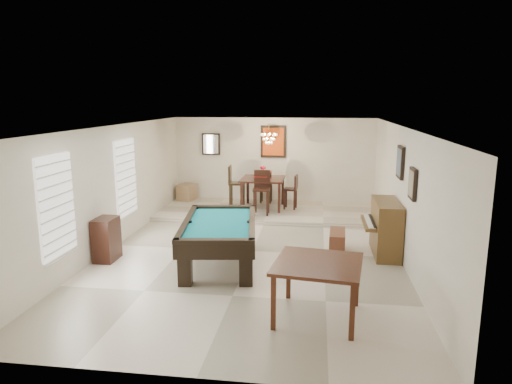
% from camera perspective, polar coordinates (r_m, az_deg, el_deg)
% --- Properties ---
extents(ground_plane, '(6.00, 9.00, 0.02)m').
position_cam_1_polar(ground_plane, '(9.68, -0.48, -7.45)').
color(ground_plane, beige).
extents(wall_back, '(6.00, 0.04, 2.60)m').
position_cam_1_polar(wall_back, '(13.75, 2.18, 3.84)').
color(wall_back, silver).
rests_on(wall_back, ground_plane).
extents(wall_front, '(6.00, 0.04, 2.60)m').
position_cam_1_polar(wall_front, '(5.09, -7.83, -9.78)').
color(wall_front, silver).
rests_on(wall_front, ground_plane).
extents(wall_left, '(0.04, 9.00, 2.60)m').
position_cam_1_polar(wall_left, '(10.20, -17.42, 0.61)').
color(wall_left, silver).
rests_on(wall_left, ground_plane).
extents(wall_right, '(0.04, 9.00, 2.60)m').
position_cam_1_polar(wall_right, '(9.40, 17.93, -0.32)').
color(wall_right, silver).
rests_on(wall_right, ground_plane).
extents(ceiling, '(6.00, 9.00, 0.04)m').
position_cam_1_polar(ceiling, '(9.17, -0.51, 8.16)').
color(ceiling, white).
rests_on(ceiling, wall_back).
extents(dining_step, '(6.00, 2.50, 0.12)m').
position_cam_1_polar(dining_step, '(12.76, 1.59, -2.44)').
color(dining_step, beige).
rests_on(dining_step, ground_plane).
extents(window_left_front, '(0.06, 1.00, 1.70)m').
position_cam_1_polar(window_left_front, '(8.27, -23.67, -1.60)').
color(window_left_front, white).
rests_on(window_left_front, wall_left).
extents(window_left_rear, '(0.06, 1.00, 1.70)m').
position_cam_1_polar(window_left_rear, '(10.70, -15.97, 1.74)').
color(window_left_rear, white).
rests_on(window_left_rear, wall_left).
extents(pool_table, '(1.69, 2.67, 0.84)m').
position_cam_1_polar(pool_table, '(8.83, -4.56, -6.45)').
color(pool_table, black).
rests_on(pool_table, ground_plane).
extents(square_table, '(1.37, 1.37, 0.84)m').
position_cam_1_polar(square_table, '(6.83, 7.68, -12.03)').
color(square_table, '#38190E').
rests_on(square_table, ground_plane).
extents(upright_piano, '(0.75, 1.33, 1.11)m').
position_cam_1_polar(upright_piano, '(9.70, 15.16, -4.33)').
color(upright_piano, brown).
rests_on(upright_piano, ground_plane).
extents(piano_bench, '(0.36, 0.82, 0.45)m').
position_cam_1_polar(piano_bench, '(9.69, 10.11, -6.15)').
color(piano_bench, brown).
rests_on(piano_bench, ground_plane).
extents(apothecary_chest, '(0.38, 0.57, 0.86)m').
position_cam_1_polar(apothecary_chest, '(9.51, -18.21, -5.62)').
color(apothecary_chest, black).
rests_on(apothecary_chest, ground_plane).
extents(dining_table, '(1.20, 1.20, 0.98)m').
position_cam_1_polar(dining_table, '(12.80, 0.86, 0.13)').
color(dining_table, black).
rests_on(dining_table, dining_step).
extents(flower_vase, '(0.15, 0.15, 0.23)m').
position_cam_1_polar(flower_vase, '(12.69, 0.87, 2.80)').
color(flower_vase, red).
rests_on(flower_vase, dining_table).
extents(dining_chair_south, '(0.45, 0.45, 1.17)m').
position_cam_1_polar(dining_chair_south, '(12.07, 0.69, -0.11)').
color(dining_chair_south, black).
rests_on(dining_chair_south, dining_step).
extents(dining_chair_north, '(0.36, 0.36, 0.97)m').
position_cam_1_polar(dining_chair_north, '(13.50, 1.27, 0.70)').
color(dining_chair_north, black).
rests_on(dining_chair_north, dining_step).
extents(dining_chair_west, '(0.47, 0.47, 1.19)m').
position_cam_1_polar(dining_chair_west, '(12.89, -2.39, 0.67)').
color(dining_chair_west, black).
rests_on(dining_chair_west, dining_step).
extents(dining_chair_east, '(0.39, 0.39, 0.95)m').
position_cam_1_polar(dining_chair_east, '(12.77, 4.31, 0.02)').
color(dining_chair_east, black).
rests_on(dining_chair_east, dining_step).
extents(corner_bench, '(0.57, 0.65, 0.49)m').
position_cam_1_polar(corner_bench, '(14.04, -8.63, 0.00)').
color(corner_bench, '#9D7B55').
rests_on(corner_bench, dining_step).
extents(chandelier, '(0.44, 0.44, 0.60)m').
position_cam_1_polar(chandelier, '(12.36, 1.63, 7.18)').
color(chandelier, '#FFE5B2').
rests_on(chandelier, ceiling).
extents(back_painting, '(0.75, 0.06, 0.95)m').
position_cam_1_polar(back_painting, '(13.64, 2.18, 6.32)').
color(back_painting, '#D84C14').
rests_on(back_painting, wall_back).
extents(back_mirror, '(0.55, 0.06, 0.65)m').
position_cam_1_polar(back_mirror, '(13.96, -5.65, 5.98)').
color(back_mirror, white).
rests_on(back_mirror, wall_back).
extents(right_picture_upper, '(0.06, 0.55, 0.65)m').
position_cam_1_polar(right_picture_upper, '(9.58, 17.60, 3.57)').
color(right_picture_upper, slate).
rests_on(right_picture_upper, wall_right).
extents(right_picture_lower, '(0.06, 0.45, 0.55)m').
position_cam_1_polar(right_picture_lower, '(8.35, 19.00, 0.98)').
color(right_picture_lower, gray).
rests_on(right_picture_lower, wall_right).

